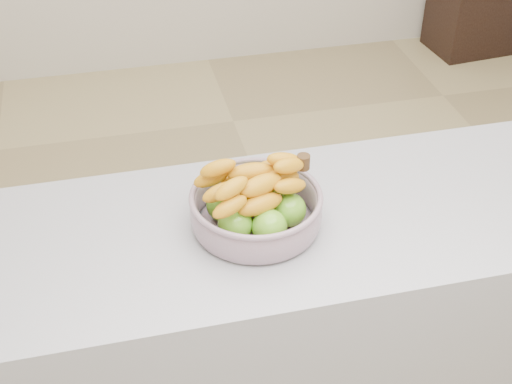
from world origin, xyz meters
TOP-DOWN VIEW (x-y plane):
  - ground at (0.00, 0.00)m, footprint 4.00×4.00m
  - counter at (0.00, -0.72)m, footprint 2.00×0.60m
  - fruit_bowl at (-0.34, -0.72)m, footprint 0.32×0.32m

SIDE VIEW (x-z plane):
  - ground at x=0.00m, z-range 0.00..0.00m
  - counter at x=0.00m, z-range 0.00..0.90m
  - fruit_bowl at x=-0.34m, z-range 0.87..1.04m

